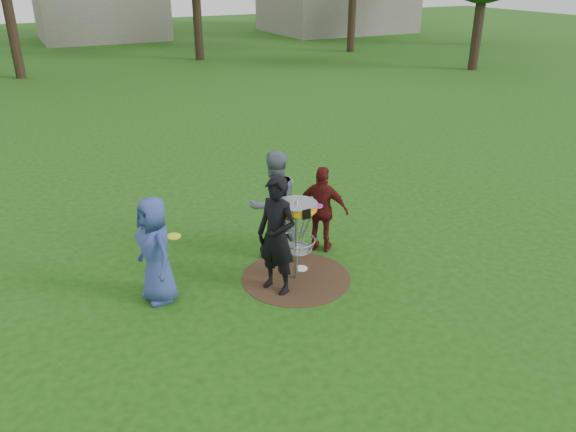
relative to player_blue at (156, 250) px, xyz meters
name	(u,v)px	position (x,y,z in m)	size (l,w,h in m)	color
ground	(296,278)	(2.16, -0.39, -0.84)	(100.00, 100.00, 0.00)	#19470F
dirt_patch	(296,278)	(2.16, -0.39, -0.83)	(1.80, 1.80, 0.01)	#47331E
player_blue	(156,250)	(0.00, 0.00, 0.00)	(0.82, 0.53, 1.68)	#33458C
player_black	(277,236)	(1.73, -0.57, 0.11)	(0.69, 0.45, 1.89)	black
player_grey	(274,205)	(2.19, 0.51, 0.12)	(0.94, 0.73, 1.92)	slate
player_maroon	(322,210)	(3.03, 0.30, -0.05)	(0.92, 0.38, 1.58)	#541613
disc_on_grass	(301,269)	(2.37, -0.17, -0.83)	(0.22, 0.22, 0.02)	white
disc_golf_basket	(297,222)	(2.16, -0.40, 0.18)	(0.66, 0.67, 1.38)	#9EA0A5
held_discs	(267,214)	(1.82, -0.04, 0.25)	(2.76, 0.92, 0.23)	yellow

